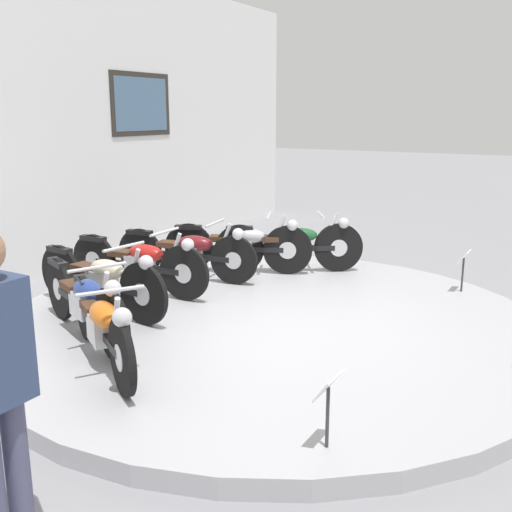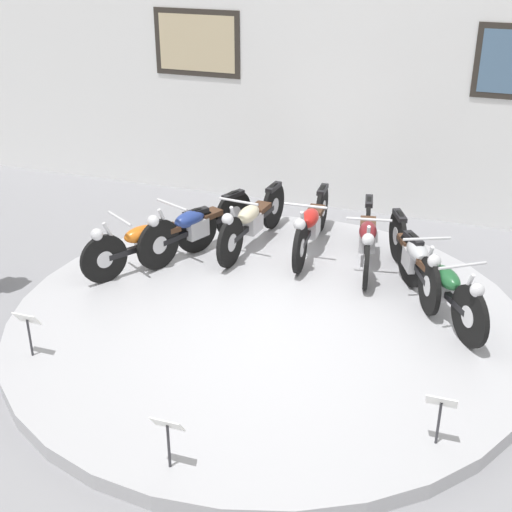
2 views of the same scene
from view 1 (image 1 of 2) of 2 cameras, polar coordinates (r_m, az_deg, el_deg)
ground_plane at (r=6.45m, az=1.47°, el=-7.27°), size 60.00×60.00×0.00m
display_platform at (r=6.42m, az=1.48°, el=-6.60°), size 5.77×5.77×0.16m
back_wall at (r=8.59m, az=-22.16°, el=11.95°), size 14.00×0.22×4.39m
motorcycle_orange at (r=5.30m, az=-14.46°, el=-6.25°), size 1.09×1.69×0.78m
motorcycle_blue at (r=5.94m, az=-16.01°, el=-4.00°), size 0.84×1.87×0.80m
motorcycle_cream at (r=6.65m, az=-14.46°, el=-2.04°), size 0.54×2.00×0.80m
motorcycle_red at (r=7.29m, az=-11.00°, el=-0.51°), size 0.54×2.00×0.80m
motorcycle_maroon at (r=7.79m, az=-6.44°, el=0.47°), size 0.55×1.95×0.79m
motorcycle_silver at (r=8.07m, az=-1.47°, el=1.13°), size 0.86×1.86×0.81m
motorcycle_green at (r=8.11m, az=3.47°, el=1.17°), size 1.17×1.70×0.81m
info_placard_front_left at (r=3.95m, az=6.89°, el=-13.03°), size 0.26×0.11×0.51m
info_placard_front_right at (r=7.64m, az=19.16°, el=-0.56°), size 0.26×0.11×0.51m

